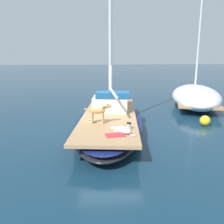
% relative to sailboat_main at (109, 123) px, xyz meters
% --- Properties ---
extents(ground_plane, '(120.00, 120.00, 0.00)m').
position_rel_sailboat_main_xyz_m(ground_plane, '(0.00, 0.00, -0.34)').
color(ground_plane, '#143347').
extents(sailboat_main, '(3.54, 7.52, 0.66)m').
position_rel_sailboat_main_xyz_m(sailboat_main, '(0.00, 0.00, 0.00)').
color(sailboat_main, black).
rests_on(sailboat_main, ground).
extents(mast_main, '(0.14, 2.27, 6.41)m').
position_rel_sailboat_main_xyz_m(mast_main, '(0.13, 0.73, 3.19)').
color(mast_main, silver).
rests_on(mast_main, sailboat_main).
extents(cabin_house, '(1.70, 2.40, 0.84)m').
position_rel_sailboat_main_xyz_m(cabin_house, '(0.17, 1.10, 0.67)').
color(cabin_house, silver).
rests_on(cabin_house, sailboat_main).
extents(dog_tan, '(0.94, 0.30, 0.70)m').
position_rel_sailboat_main_xyz_m(dog_tan, '(-0.46, -1.17, 0.75)').
color(dog_tan, tan).
rests_on(dog_tan, sailboat_main).
extents(dog_white, '(0.72, 0.75, 0.22)m').
position_rel_sailboat_main_xyz_m(dog_white, '(0.15, -2.30, 0.43)').
color(dog_white, silver).
rests_on(dog_white, sailboat_main).
extents(deck_winch, '(0.16, 0.16, 0.21)m').
position_rel_sailboat_main_xyz_m(deck_winch, '(0.45, -1.91, 0.42)').
color(deck_winch, '#B7B7BC').
rests_on(deck_winch, sailboat_main).
extents(coiled_rope, '(0.32, 0.32, 0.04)m').
position_rel_sailboat_main_xyz_m(coiled_rope, '(-0.70, -0.90, 0.35)').
color(coiled_rope, beige).
rests_on(coiled_rope, sailboat_main).
extents(deck_towel, '(0.60, 0.43, 0.03)m').
position_rel_sailboat_main_xyz_m(deck_towel, '(-0.06, -2.50, 0.34)').
color(deck_towel, '#C6333D').
rests_on(deck_towel, sailboat_main).
extents(moored_boat_starboard_side, '(4.49, 6.68, 6.55)m').
position_rel_sailboat_main_xyz_m(moored_boat_starboard_side, '(5.41, 4.11, 0.27)').
color(moored_boat_starboard_side, white).
rests_on(moored_boat_starboard_side, ground).
extents(mooring_buoy, '(0.44, 0.44, 0.44)m').
position_rel_sailboat_main_xyz_m(mooring_buoy, '(4.12, 0.29, -0.12)').
color(mooring_buoy, yellow).
rests_on(mooring_buoy, ground).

